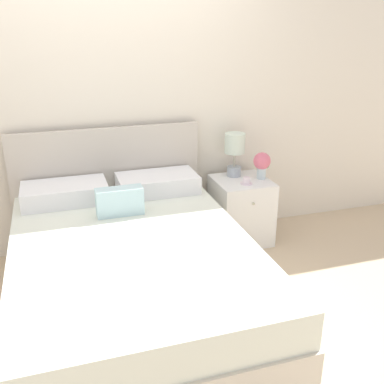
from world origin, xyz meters
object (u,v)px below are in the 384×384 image
at_px(nightstand, 241,210).
at_px(teacup, 246,181).
at_px(bed, 131,269).
at_px(table_lamp, 235,149).
at_px(flower_vase, 262,163).

distance_m(nightstand, teacup, 0.32).
height_order(bed, teacup, bed).
bearing_deg(teacup, table_lamp, 95.00).
bearing_deg(nightstand, flower_vase, -3.98).
bearing_deg(table_lamp, nightstand, -78.70).
height_order(bed, nightstand, bed).
height_order(table_lamp, flower_vase, table_lamp).
bearing_deg(table_lamp, bed, -142.12).
bearing_deg(flower_vase, teacup, -153.79).
height_order(bed, table_lamp, bed).
relative_size(bed, nightstand, 3.72).
bearing_deg(teacup, flower_vase, 26.21).
xyz_separation_m(nightstand, flower_vase, (0.17, -0.01, 0.42)).
distance_m(bed, teacup, 1.28).
xyz_separation_m(bed, nightstand, (1.10, 0.71, -0.01)).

